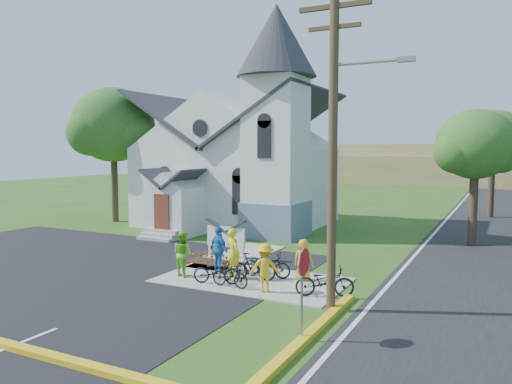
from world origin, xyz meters
The scene contains 23 objects.
ground centered at (0.00, 0.00, 0.00)m, with size 120.00×120.00×0.00m, color #2D5518.
parking_lot centered at (-7.00, -2.00, 0.01)m, with size 20.00×16.00×0.02m, color black.
road centered at (10.00, 15.00, 0.01)m, with size 8.00×90.00×0.02m, color black.
sidewalk centered at (1.50, 0.50, 0.03)m, with size 7.00×4.00×0.05m, color #A19C92.
church centered at (-5.48, 12.48, 5.25)m, with size 12.35×12.00×13.00m.
church_sign centered at (-1.20, 3.20, 1.03)m, with size 2.20×0.40×1.70m.
flower_bed centered at (-1.20, 2.30, 0.04)m, with size 2.60×1.10×0.07m, color #3B1C10.
utility_pole centered at (5.36, -1.50, 5.40)m, with size 3.45×0.28×10.00m.
stop_sign centered at (5.43, -4.20, 1.78)m, with size 0.11×0.76×2.48m.
tree_lot_corner centered at (-14.00, 10.00, 6.60)m, with size 5.60×5.60×9.15m.
tree_road_near centered at (8.50, 12.00, 5.21)m, with size 4.00×4.00×7.05m.
tree_road_mid centered at (9.00, 24.00, 5.78)m, with size 4.40×4.40×7.80m.
distant_hills centered at (3.36, 56.33, 2.17)m, with size 61.00×10.00×5.60m.
cyclist_0 centered at (0.78, 0.35, 1.02)m, with size 0.71×0.46×1.94m, color yellow.
bike_0 centered at (0.61, -0.59, 0.51)m, with size 0.61×1.75×0.92m, color black.
cyclist_1 centered at (-1.17, -0.19, 0.93)m, with size 0.85×0.66×1.76m, color #64C925.
bike_1 centered at (1.61, 0.41, 0.57)m, with size 0.49×1.75×1.05m, color black.
cyclist_2 centered at (-0.15, 0.84, 0.99)m, with size 1.10×0.46×1.88m, color #2577BD.
bike_2 centered at (1.87, 1.05, 0.55)m, with size 0.67×1.92×1.01m, color black.
cyclist_3 centered at (2.65, -0.73, 0.90)m, with size 1.09×0.63×1.69m, color yellow.
bike_3 centered at (1.30, -0.80, 0.50)m, with size 0.42×1.50×0.90m, color black.
cyclist_4 centered at (3.29, 1.30, 0.84)m, with size 0.77×0.50×1.58m, color gold.
bike_4 centered at (4.70, -0.34, 0.57)m, with size 0.69×1.97×1.03m, color black.
Camera 1 is at (10.06, -16.02, 5.02)m, focal length 35.00 mm.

